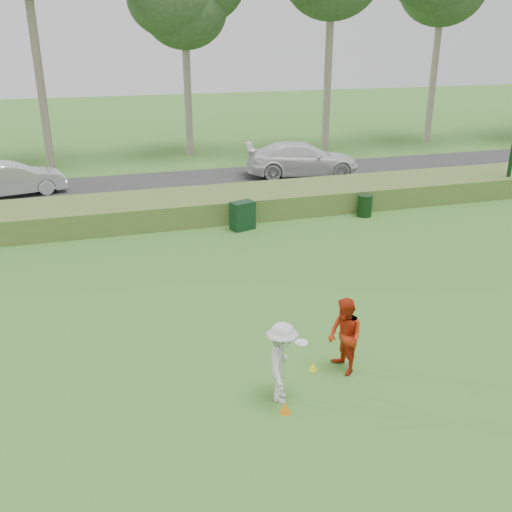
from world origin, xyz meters
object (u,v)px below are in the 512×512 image
object	(u,v)px
cone_yellow	(313,366)
utility_cabinet	(243,216)
player_red	(345,336)
car_mid	(12,179)
player_white	(282,363)
cone_orange	(285,408)
trash_bin	(365,206)
car_right	(302,159)

from	to	relation	value
cone_yellow	utility_cabinet	size ratio (longest dim) A/B	0.18
player_red	car_mid	world-z (taller)	player_red
player_white	cone_orange	world-z (taller)	player_white
utility_cabinet	player_white	bearing A→B (deg)	-119.23
cone_orange	cone_yellow	bearing A→B (deg)	48.85
cone_yellow	utility_cabinet	xyz separation A→B (m)	(1.10, 9.76, 0.44)
trash_bin	car_mid	distance (m)	15.64
trash_bin	car_mid	size ratio (longest dim) A/B	0.19
cone_orange	utility_cabinet	bearing A→B (deg)	78.73
trash_bin	player_white	bearing A→B (deg)	-124.22
player_white	car_mid	xyz separation A→B (m)	(-6.56, 17.98, -0.06)
cone_yellow	car_mid	world-z (taller)	car_mid
player_red	trash_bin	bearing A→B (deg)	145.12
trash_bin	cone_orange	bearing A→B (deg)	-123.39
player_white	car_mid	distance (m)	19.14
player_white	cone_yellow	bearing A→B (deg)	-27.75
cone_yellow	utility_cabinet	distance (m)	9.83
trash_bin	utility_cabinet	bearing A→B (deg)	-178.34
player_white	car_right	xyz separation A→B (m)	(7.32, 17.81, 0.03)
player_red	car_right	xyz separation A→B (m)	(5.68, 17.22, 0.03)
player_white	utility_cabinet	distance (m)	10.79
car_right	cone_orange	bearing A→B (deg)	169.00
player_white	trash_bin	xyz separation A→B (m)	(7.29, 10.72, -0.43)
cone_orange	utility_cabinet	world-z (taller)	utility_cabinet
car_mid	cone_yellow	bearing A→B (deg)	-169.15
player_white	player_red	distance (m)	1.75
cone_yellow	trash_bin	xyz separation A→B (m)	(6.26, 9.91, 0.34)
utility_cabinet	car_right	bearing A→B (deg)	36.45
player_red	utility_cabinet	size ratio (longest dim) A/B	1.61
cone_orange	utility_cabinet	xyz separation A→B (m)	(2.20, 11.02, 0.42)
player_white	car_right	size ratio (longest dim) A/B	0.30
player_red	car_right	distance (m)	18.13
player_red	car_mid	xyz separation A→B (m)	(-8.21, 17.39, -0.06)
cone_orange	trash_bin	distance (m)	13.38
cone_orange	trash_bin	bearing A→B (deg)	56.61
player_white	player_red	bearing A→B (deg)	-46.18
car_mid	player_red	bearing A→B (deg)	-167.73
trash_bin	car_right	xyz separation A→B (m)	(0.03, 7.09, 0.46)
cone_yellow	car_right	distance (m)	18.14
trash_bin	car_mid	world-z (taller)	car_mid
player_white	utility_cabinet	bearing A→B (deg)	12.63
player_red	utility_cabinet	distance (m)	10.00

